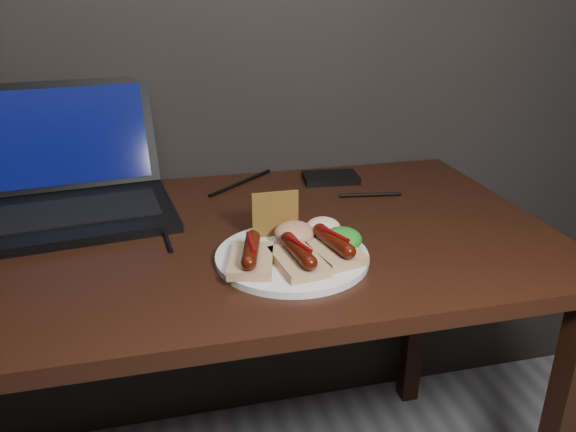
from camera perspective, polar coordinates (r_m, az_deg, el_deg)
The scene contains 12 objects.
desk at distance 1.11m, azimuth -9.95°, elevation -6.30°, with size 1.40×0.70×0.75m.
laptop at distance 1.25m, azimuth -21.10°, elevation 2.81°, with size 0.43×0.41×0.25m.
hard_drive at distance 1.36m, azimuth 4.36°, elevation 3.89°, with size 0.13×0.08×0.02m, color black.
desk_cables at distance 1.19m, azimuth -11.91°, elevation 0.54°, with size 1.02×0.41×0.01m.
plate at distance 0.97m, azimuth 0.41°, elevation -4.16°, with size 0.26×0.26×0.01m, color white.
bread_sausage_left at distance 0.92m, azimuth -3.76°, elevation -4.05°, with size 0.10×0.13×0.04m.
bread_sausage_center at distance 0.92m, azimuth 1.06°, elevation -4.17°, with size 0.08×0.12×0.04m.
bread_sausage_right at distance 0.95m, azimuth 4.64°, elevation -3.13°, with size 0.09×0.13×0.04m.
crispbread at distance 1.02m, azimuth -1.31°, elevation 0.20°, with size 0.09×0.01×0.09m, color olive.
salad_greens at distance 0.98m, azimuth 5.49°, elevation -2.35°, with size 0.07×0.07×0.04m, color #175A12.
salsa_mound at distance 0.99m, azimuth 0.65°, elevation -1.76°, with size 0.07×0.07×0.04m, color #A81310.
coleslaw_mound at distance 1.02m, azimuth 3.58°, elevation -1.18°, with size 0.06×0.06×0.04m, color white.
Camera 1 is at (-0.04, 0.41, 1.19)m, focal length 35.00 mm.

